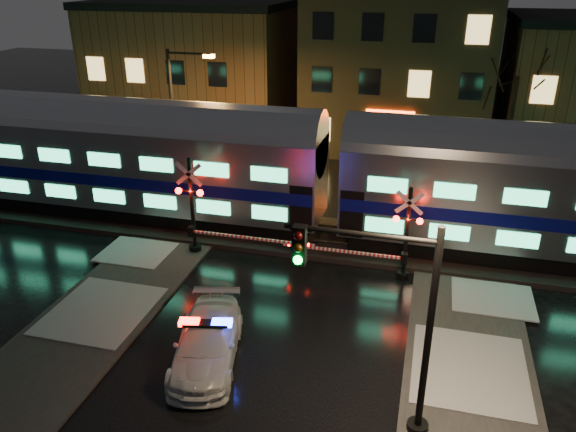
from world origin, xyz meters
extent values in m
plane|color=black|center=(0.00, 0.00, 0.00)|extent=(120.00, 120.00, 0.00)
cube|color=black|center=(0.00, 5.00, 0.12)|extent=(90.00, 4.20, 0.24)
cube|color=#2D2D2D|center=(-6.50, -6.00, 0.06)|extent=(4.00, 20.00, 0.12)
cube|color=brown|center=(-13.00, 22.00, 4.50)|extent=(14.00, 10.00, 9.00)
cube|color=brown|center=(2.00, 22.50, 5.75)|extent=(12.00, 11.00, 11.50)
cube|color=black|center=(-12.41, 5.00, 0.64)|extent=(24.00, 2.40, 0.80)
cube|color=#B7BAC1|center=(-12.41, 5.00, 2.94)|extent=(25.00, 3.05, 3.80)
cube|color=navy|center=(-12.41, 5.00, 2.54)|extent=(24.75, 3.09, 0.55)
cube|color=#43FFAE|center=(-12.41, 3.45, 1.79)|extent=(21.00, 0.05, 0.62)
cube|color=#43FFAE|center=(-12.41, 3.45, 3.59)|extent=(21.00, 0.05, 0.62)
cylinder|color=#B7BAC1|center=(-12.41, 5.00, 4.64)|extent=(25.00, 3.05, 3.05)
imported|color=silver|center=(-1.66, -4.51, 0.69)|extent=(2.94, 5.08, 1.38)
cube|color=black|center=(-1.66, -4.51, 1.42)|extent=(1.49, 0.68, 0.09)
cube|color=#FF0C05|center=(-2.17, -4.62, 1.46)|extent=(0.69, 0.45, 0.16)
cube|color=#1426FF|center=(-1.16, -4.40, 1.46)|extent=(0.69, 0.45, 0.16)
cylinder|color=black|center=(4.06, 2.40, 0.15)|extent=(0.50, 0.50, 0.30)
cylinder|color=black|center=(4.06, 2.40, 2.00)|extent=(0.16, 0.16, 3.99)
sphere|color=#FF0C05|center=(3.61, 2.22, 2.70)|extent=(0.26, 0.26, 0.26)
sphere|color=#FF0C05|center=(4.51, 2.22, 2.70)|extent=(0.26, 0.26, 0.26)
cube|color=white|center=(1.57, 2.15, 1.05)|extent=(4.99, 0.10, 0.10)
cube|color=black|center=(4.06, 2.15, 1.05)|extent=(0.25, 0.30, 0.45)
cylinder|color=black|center=(-5.07, 2.40, 0.16)|extent=(0.55, 0.55, 0.33)
cylinder|color=black|center=(-5.07, 2.40, 2.20)|extent=(0.18, 0.18, 4.39)
sphere|color=#FF0C05|center=(-5.56, 2.22, 2.96)|extent=(0.29, 0.29, 0.29)
sphere|color=#FF0C05|center=(-4.57, 2.22, 2.96)|extent=(0.29, 0.29, 0.29)
cube|color=white|center=(-2.32, 2.15, 1.15)|extent=(5.49, 0.10, 0.10)
cube|color=black|center=(-5.07, 2.15, 1.15)|extent=(0.25, 0.30, 0.45)
cylinder|color=black|center=(5.04, -5.94, 0.16)|extent=(0.58, 0.58, 0.31)
cylinder|color=black|center=(5.04, -5.94, 3.11)|extent=(0.19, 0.19, 6.23)
cylinder|color=black|center=(3.17, -5.94, 5.81)|extent=(3.74, 0.12, 0.12)
cube|color=black|center=(1.72, -6.09, 5.40)|extent=(0.33, 0.29, 1.04)
sphere|color=#0CFF3F|center=(1.72, -6.25, 5.06)|extent=(0.23, 0.23, 0.23)
cylinder|color=black|center=(-8.89, 9.00, 3.93)|extent=(0.20, 0.20, 7.85)
cylinder|color=black|center=(-7.72, 9.00, 7.65)|extent=(2.36, 0.12, 0.12)
cube|color=orange|center=(-6.64, 9.00, 7.56)|extent=(0.54, 0.27, 0.18)
camera|label=1|loc=(4.56, -18.09, 11.67)|focal=35.00mm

